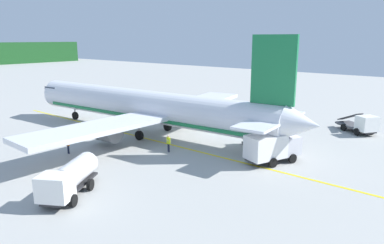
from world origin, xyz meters
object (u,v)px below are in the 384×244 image
object	(u,v)px
service_truck_baggage	(69,178)
crew_marshaller	(168,142)
crew_loader_right	(68,144)
service_truck_catering	(362,124)
crew_loader_left	(89,130)
service_truck_fuel	(272,147)
airliner_foreground	(148,107)
cargo_container_near	(252,138)

from	to	relation	value
service_truck_baggage	crew_marshaller	world-z (taller)	service_truck_baggage
service_truck_baggage	crew_loader_right	size ratio (longest dim) A/B	3.57
service_truck_baggage	service_truck_catering	xyz separation A→B (m)	(33.03, -11.77, -0.20)
crew_loader_left	crew_loader_right	distance (m)	5.86
service_truck_baggage	crew_loader_left	size ratio (longest dim) A/B	3.66
service_truck_fuel	crew_marshaller	distance (m)	10.55
service_truck_fuel	crew_marshaller	bearing A→B (deg)	111.60
airliner_foreground	crew_loader_right	size ratio (longest dim) A/B	23.37
airliner_foreground	service_truck_fuel	size ratio (longest dim) A/B	7.13
cargo_container_near	crew_marshaller	distance (m)	9.31
cargo_container_near	service_truck_catering	bearing A→B (deg)	-30.66
service_truck_catering	crew_marshaller	xyz separation A→B (m)	(-20.56, 13.35, -0.13)
crew_loader_left	crew_loader_right	size ratio (longest dim) A/B	0.98
service_truck_catering	crew_marshaller	bearing A→B (deg)	147.01
airliner_foreground	crew_loader_left	size ratio (longest dim) A/B	23.93
service_truck_fuel	service_truck_baggage	distance (m)	18.29
airliner_foreground	service_truck_baggage	world-z (taller)	airliner_foreground
crew_marshaller	crew_loader_left	xyz separation A→B (m)	(-2.15, 10.85, -0.03)
service_truck_catering	crew_loader_right	xyz separation A→B (m)	(-27.54, 20.87, -0.14)
airliner_foreground	crew_loader_right	bearing A→B (deg)	176.40
service_truck_baggage	cargo_container_near	world-z (taller)	service_truck_baggage
airliner_foreground	service_truck_catering	xyz separation A→B (m)	(16.91, -20.21, -2.19)
service_truck_baggage	crew_loader_left	distance (m)	16.16
airliner_foreground	service_truck_fuel	xyz separation A→B (m)	(0.22, -16.65, -1.85)
airliner_foreground	cargo_container_near	xyz separation A→B (m)	(3.79, -12.43, -2.52)
crew_loader_left	crew_loader_right	world-z (taller)	crew_loader_right
airliner_foreground	crew_loader_right	xyz separation A→B (m)	(-10.63, 0.67, -2.33)
airliner_foreground	crew_marshaller	bearing A→B (deg)	-118.09
service_truck_baggage	cargo_container_near	bearing A→B (deg)	-11.34
airliner_foreground	service_truck_fuel	distance (m)	16.76
cargo_container_near	crew_loader_left	xyz separation A→B (m)	(-9.60, 16.43, 0.16)
service_truck_baggage	cargo_container_near	size ratio (longest dim) A/B	2.57
cargo_container_near	service_truck_baggage	bearing A→B (deg)	168.66
crew_loader_left	service_truck_fuel	bearing A→B (deg)	-73.73
service_truck_baggage	service_truck_catering	bearing A→B (deg)	-19.61
crew_loader_right	service_truck_baggage	bearing A→B (deg)	-121.07
service_truck_fuel	crew_loader_left	bearing A→B (deg)	106.27
crew_marshaller	airliner_foreground	bearing A→B (deg)	61.91
cargo_container_near	crew_loader_left	distance (m)	19.03
crew_loader_right	cargo_container_near	bearing A→B (deg)	-42.24
airliner_foreground	crew_marshaller	distance (m)	8.11
service_truck_catering	crew_loader_left	xyz separation A→B (m)	(-22.71, 24.20, -0.16)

